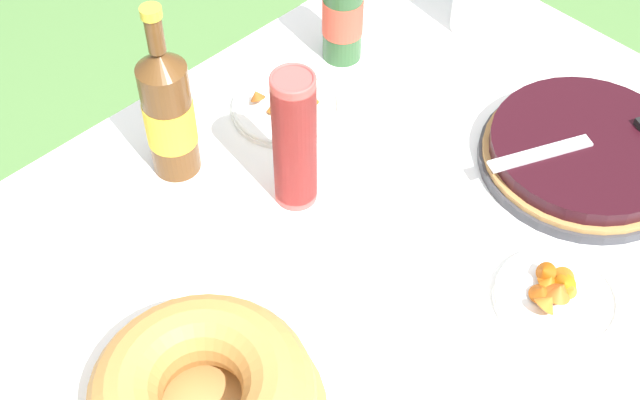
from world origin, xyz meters
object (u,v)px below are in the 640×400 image
Objects in this scene: cider_bottle_amber at (168,112)px; snack_plate_right at (556,295)px; serving_knife at (604,135)px; snack_plate_far at (287,106)px; bundt_cake at (202,396)px; berry_tart at (585,153)px; cup_stack at (295,141)px; cider_bottle_green at (343,6)px.

snack_plate_right is (0.24, -0.64, -0.11)m from cider_bottle_amber.
serving_knife is at bearing 22.96° from snack_plate_right.
cider_bottle_amber is 0.69m from snack_plate_right.
snack_plate_far is (-0.31, 0.48, -0.05)m from serving_knife.
cider_bottle_amber is (0.27, 0.41, 0.07)m from bundt_cake.
berry_tart is at bearing -6.39° from bundt_cake.
snack_plate_right is at bearing -72.46° from cup_stack.
cider_bottle_amber is 0.26m from snack_plate_far.
snack_plate_far is at bearing -8.08° from cider_bottle_amber.
snack_plate_right is (0.14, -0.44, -0.12)m from cup_stack.
cider_bottle_amber reaches higher than snack_plate_right.
berry_tart is at bearing -44.15° from cider_bottle_amber.
berry_tart is 1.38× the size of cup_stack.
snack_plate_far is at bearing 120.96° from berry_tart.
cider_bottle_amber is 1.72× the size of snack_plate_right.
cider_bottle_green reaches higher than snack_plate_right.
cup_stack is at bearing 107.54° from snack_plate_right.
snack_plate_far is (-0.19, -0.04, -0.11)m from cider_bottle_green.
snack_plate_far is (0.23, -0.03, -0.12)m from cider_bottle_amber.
snack_plate_far is at bearing 36.58° from bundt_cake.
berry_tart is 1.87× the size of snack_plate_right.
cup_stack reaches higher than bundt_cake.
cup_stack is 0.48m from snack_plate_right.
snack_plate_far is (0.13, 0.17, -0.12)m from cup_stack.
cider_bottle_amber is (-0.51, 0.50, 0.10)m from berry_tart.
cider_bottle_amber is at bearing 135.85° from berry_tart.
berry_tart is at bearing -35.99° from cup_stack.
cup_stack is 0.38m from cider_bottle_green.
snack_plate_right is (-0.18, -0.65, -0.10)m from cider_bottle_green.
bundt_cake is at bearing -150.53° from cup_stack.
serving_knife reaches higher than snack_plate_far.
cup_stack is 0.79× the size of cider_bottle_amber.
snack_plate_right is (0.51, -0.23, -0.04)m from bundt_cake.
serving_knife is 0.75m from cider_bottle_amber.
berry_tart is 1.16× the size of cider_bottle_green.
cider_bottle_green is 1.61× the size of snack_plate_right.
bundt_cake is 1.08× the size of cider_bottle_green.
serving_knife is 0.54m from cup_stack.
cider_bottle_amber reaches higher than serving_knife.
serving_knife is at bearing -24.56° from berry_tart.
cider_bottle_green is at bearing -52.67° from serving_knife.
serving_knife is at bearing -7.03° from bundt_cake.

